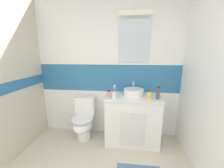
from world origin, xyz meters
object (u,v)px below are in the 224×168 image
at_px(toothbrush_cup, 114,95).
at_px(lotion_bottle_short, 109,94).
at_px(sink_basin, 134,92).
at_px(toilet, 84,120).
at_px(shampoo_bottle_tall, 158,93).
at_px(soap_dispenser, 149,95).

relative_size(toothbrush_cup, lotion_bottle_short, 1.70).
relative_size(sink_basin, toilet, 0.50).
relative_size(toothbrush_cup, shampoo_bottle_tall, 1.09).
relative_size(shampoo_bottle_tall, lotion_bottle_short, 1.55).
relative_size(toothbrush_cup, soap_dispenser, 1.47).
height_order(sink_basin, toothbrush_cup, toothbrush_cup).
bearing_deg(toothbrush_cup, lotion_bottle_short, -173.46).
bearing_deg(soap_dispenser, sink_basin, 144.73).
distance_m(sink_basin, shampoo_bottle_tall, 0.40).
xyz_separation_m(toilet, lotion_bottle_short, (0.49, -0.16, 0.55)).
bearing_deg(toothbrush_cup, shampoo_bottle_tall, 2.07).
relative_size(toilet, toothbrush_cup, 3.49).
bearing_deg(soap_dispenser, shampoo_bottle_tall, 1.95).
xyz_separation_m(toilet, toothbrush_cup, (0.57, -0.15, 0.55)).
bearing_deg(sink_basin, shampoo_bottle_tall, -23.70).
height_order(sink_basin, toilet, sink_basin).
bearing_deg(shampoo_bottle_tall, toothbrush_cup, -177.93).
xyz_separation_m(toothbrush_cup, soap_dispenser, (0.55, 0.02, -0.00)).
distance_m(soap_dispenser, lotion_bottle_short, 0.64).
bearing_deg(toothbrush_cup, sink_basin, 30.45).
bearing_deg(toilet, toothbrush_cup, -14.37).
bearing_deg(shampoo_bottle_tall, sink_basin, 156.30).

